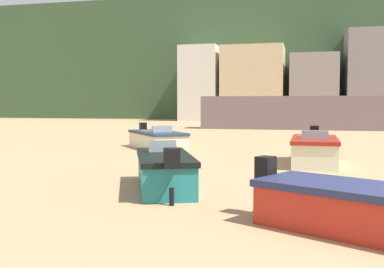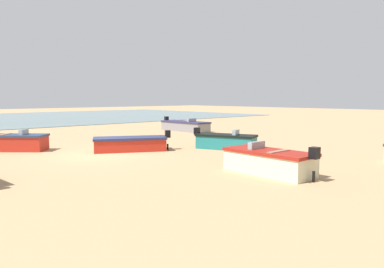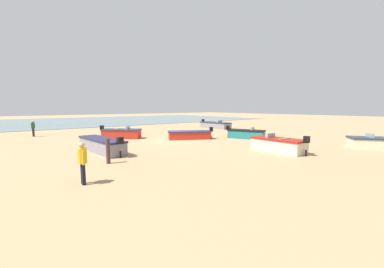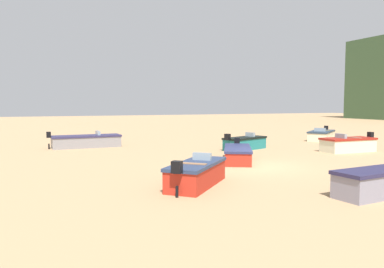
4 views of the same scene
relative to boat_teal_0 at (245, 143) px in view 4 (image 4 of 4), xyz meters
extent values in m
plane|color=tan|center=(6.06, -3.03, -0.44)|extent=(160.00, 160.00, 0.00)
cube|color=#20777A|center=(-0.01, 0.01, -0.08)|extent=(2.27, 3.45, 0.72)
cube|color=black|center=(-0.01, 0.01, 0.34)|extent=(2.38, 3.57, 0.12)
cube|color=black|center=(0.66, -1.67, 0.52)|extent=(0.40, 0.38, 0.40)
cylinder|color=black|center=(0.66, -1.67, -0.26)|extent=(0.13, 0.13, 0.36)
cube|color=#8C9EA8|center=(-0.22, 0.54, 0.54)|extent=(0.71, 0.44, 0.28)
cube|color=red|center=(9.02, -7.43, -0.05)|extent=(3.33, 3.25, 0.77)
cube|color=navy|center=(9.02, -7.43, 0.39)|extent=(3.46, 3.38, 0.12)
cube|color=black|center=(10.40, -8.74, 0.57)|extent=(0.42, 0.42, 0.40)
cylinder|color=black|center=(10.40, -8.74, -0.24)|extent=(0.14, 0.14, 0.39)
cube|color=#8C9EA8|center=(8.58, -7.01, 0.59)|extent=(0.65, 0.67, 0.28)
cube|color=#9B6D49|center=(9.33, -7.72, 0.44)|extent=(0.89, 0.92, 0.08)
cube|color=beige|center=(-3.19, 9.34, -0.10)|extent=(3.49, 3.91, 0.66)
cube|color=#253445|center=(-3.19, 9.34, 0.29)|extent=(3.61, 4.04, 0.12)
cube|color=black|center=(-4.45, 10.98, 0.47)|extent=(0.42, 0.42, 0.40)
cylinder|color=black|center=(-4.45, 10.98, -0.27)|extent=(0.14, 0.14, 0.33)
cube|color=#8C9EA8|center=(-2.79, 8.81, 0.49)|extent=(0.84, 0.71, 0.28)
cube|color=olive|center=(-3.48, 9.71, 0.34)|extent=(1.16, 0.97, 0.08)
cube|color=gray|center=(-5.40, -9.62, -0.07)|extent=(1.69, 4.65, 0.73)
cube|color=#2E2A4D|center=(-5.40, -9.62, 0.36)|extent=(1.77, 4.75, 0.12)
cube|color=black|center=(-5.31, -12.10, 0.54)|extent=(0.33, 0.29, 0.40)
cylinder|color=black|center=(-5.31, -12.10, -0.25)|extent=(0.10, 0.10, 0.37)
cube|color=#8C9EA8|center=(-5.43, -8.82, 0.56)|extent=(0.92, 0.23, 0.28)
cube|color=red|center=(4.36, -3.03, -0.11)|extent=(3.94, 2.95, 0.64)
cube|color=navy|center=(4.36, -3.03, 0.27)|extent=(4.07, 3.07, 0.12)
cube|color=black|center=(2.55, -2.04, 0.45)|extent=(0.40, 0.42, 0.40)
cylinder|color=black|center=(2.55, -2.04, -0.27)|extent=(0.14, 0.14, 0.32)
cube|color=beige|center=(3.59, 5.46, -0.05)|extent=(1.45, 3.42, 0.78)
cube|color=maroon|center=(3.59, 5.46, 0.40)|extent=(1.53, 3.53, 0.12)
cube|color=black|center=(3.62, 7.34, 0.58)|extent=(0.32, 0.29, 0.40)
cylinder|color=black|center=(3.62, 7.34, -0.24)|extent=(0.10, 0.10, 0.39)
cube|color=#8C9EA8|center=(3.58, 4.86, 0.60)|extent=(0.84, 0.21, 0.28)
cube|color=#956750|center=(3.59, 5.88, 0.45)|extent=(1.19, 0.26, 0.08)
camera|label=1|loc=(3.18, -10.41, 1.60)|focal=43.07mm
camera|label=2|loc=(14.77, 13.36, 2.47)|focal=33.25mm
camera|label=3|loc=(17.61, 13.88, 2.49)|focal=22.04mm
camera|label=4|loc=(21.83, -13.00, 2.65)|focal=35.39mm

